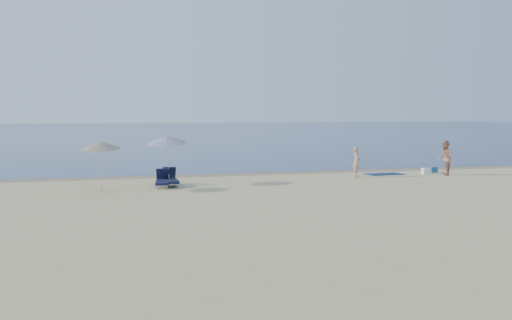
% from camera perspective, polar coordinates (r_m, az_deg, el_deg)
% --- Properties ---
extents(sea, '(240.00, 160.00, 0.01)m').
position_cam_1_polar(sea, '(113.64, -10.42, 2.57)').
color(sea, '#0C1C49').
rests_on(sea, ground).
extents(wet_sand_strip, '(240.00, 1.60, 0.00)m').
position_cam_1_polar(wet_sand_strip, '(34.76, 4.26, -1.11)').
color(wet_sand_strip, '#847254').
rests_on(wet_sand_strip, ground).
extents(person_left, '(0.50, 0.64, 1.55)m').
position_cam_1_polar(person_left, '(32.56, 8.92, -0.15)').
color(person_left, tan).
rests_on(person_left, ground).
extents(person_right, '(1.01, 1.10, 1.81)m').
position_cam_1_polar(person_right, '(34.50, 16.44, 0.19)').
color(person_right, '#AB725A').
rests_on(person_right, ground).
extents(beach_towel, '(2.03, 1.22, 0.03)m').
position_cam_1_polar(beach_towel, '(34.25, 11.32, -1.24)').
color(beach_towel, '#0F214D').
rests_on(beach_towel, ground).
extents(white_bag, '(0.38, 0.33, 0.32)m').
position_cam_1_polar(white_bag, '(34.92, 14.84, -0.96)').
color(white_bag, white).
rests_on(white_bag, ground).
extents(blue_cooler, '(0.46, 0.35, 0.30)m').
position_cam_1_polar(blue_cooler, '(35.94, 15.45, -0.84)').
color(blue_cooler, '#1C519C').
rests_on(blue_cooler, ground).
extents(umbrella_near, '(2.36, 2.38, 2.38)m').
position_cam_1_polar(umbrella_near, '(28.91, -7.94, 1.80)').
color(umbrella_near, silver).
rests_on(umbrella_near, ground).
extents(umbrella_far, '(2.05, 2.07, 2.20)m').
position_cam_1_polar(umbrella_far, '(27.02, -13.70, 1.30)').
color(umbrella_far, silver).
rests_on(umbrella_far, ground).
extents(lounger_left, '(0.70, 1.85, 0.80)m').
position_cam_1_polar(lounger_left, '(28.58, -7.60, -1.72)').
color(lounger_left, black).
rests_on(lounger_left, ground).
extents(lounger_right, '(0.86, 1.82, 0.77)m').
position_cam_1_polar(lounger_right, '(28.16, -8.31, -1.84)').
color(lounger_right, '#131435').
rests_on(lounger_right, ground).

